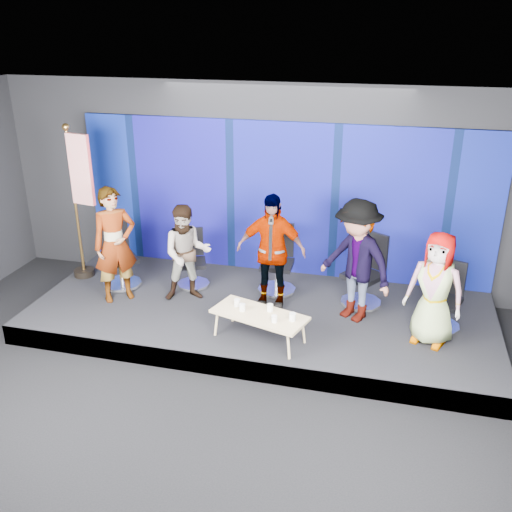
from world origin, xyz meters
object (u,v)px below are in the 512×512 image
object	(u,v)px
chair_e	(444,306)
mug_b	(242,307)
chair_b	(193,267)
mug_a	(237,303)
panelist_c	(271,251)
mug_d	(274,319)
panelist_a	(115,245)
panelist_e	(435,289)
flag_stand	(81,200)
mug_e	(292,317)
chair_a	(120,264)
chair_d	(364,282)
chair_c	(278,270)
panelist_d	(356,261)
mug_c	(270,308)
panelist_b	(187,253)
coffee_table	(259,316)

from	to	relation	value
chair_e	mug_b	distance (m)	2.89
chair_b	mug_a	size ratio (longest dim) A/B	9.23
panelist_c	mug_d	bearing A→B (deg)	-77.55
mug_a	mug_b	size ratio (longest dim) A/B	1.02
chair_b	mug_d	xyz separation A→B (m)	(1.74, -1.60, 0.13)
panelist_a	panelist_e	size ratio (longest dim) A/B	1.14
panelist_a	flag_stand	size ratio (longest dim) A/B	0.70
mug_a	mug_e	xyz separation A→B (m)	(0.83, -0.21, 0.00)
chair_a	mug_e	distance (m)	3.36
chair_b	chair_d	size ratio (longest dim) A/B	0.84
chair_c	mug_b	world-z (taller)	chair_c
panelist_c	flag_stand	bearing A→B (deg)	173.64
chair_b	mug_e	world-z (taller)	chair_b
chair_c	panelist_a	bearing A→B (deg)	-161.90
chair_d	panelist_e	distance (m)	1.40
panelist_d	mug_c	xyz separation A→B (m)	(-1.07, -0.84, -0.46)
panelist_b	coffee_table	xyz separation A→B (m)	(1.39, -0.93, -0.40)
chair_b	mug_b	size ratio (longest dim) A/B	9.39
chair_a	panelist_d	bearing A→B (deg)	-45.19
panelist_d	panelist_b	bearing A→B (deg)	-147.64
chair_c	mug_b	bearing A→B (deg)	-98.53
chair_a	coffee_table	world-z (taller)	chair_a
panelist_d	panelist_a	bearing A→B (deg)	-143.59
chair_d	panelist_d	distance (m)	0.74
chair_d	panelist_d	size ratio (longest dim) A/B	0.62
chair_b	chair_c	distance (m)	1.41
chair_c	mug_a	distance (m)	1.46
coffee_table	chair_e	bearing A→B (deg)	22.01
panelist_b	panelist_c	xyz separation A→B (m)	(1.30, 0.12, 0.12)
panelist_d	mug_a	bearing A→B (deg)	-120.15
mug_e	chair_a	bearing A→B (deg)	158.93
chair_d	panelist_a	bearing A→B (deg)	-136.39
panelist_b	flag_stand	distance (m)	2.06
coffee_table	mug_e	size ratio (longest dim) A/B	13.10
panelist_a	chair_b	size ratio (longest dim) A/B	1.91
chair_a	coffee_table	size ratio (longest dim) A/B	0.80
coffee_table	mug_b	xyz separation A→B (m)	(-0.25, 0.02, 0.08)
panelist_c	chair_a	bearing A→B (deg)	175.71
coffee_table	panelist_b	bearing A→B (deg)	146.04
chair_b	mug_b	bearing A→B (deg)	-70.61
mug_e	mug_b	bearing A→B (deg)	172.22
panelist_e	chair_e	bearing A→B (deg)	88.79
chair_b	chair_c	world-z (taller)	chair_c
mug_c	mug_d	bearing A→B (deg)	-66.35
panelist_b	panelist_e	xyz separation A→B (m)	(3.67, -0.40, 0.02)
panelist_a	chair_d	xyz separation A→B (m)	(3.76, 0.77, -0.54)
coffee_table	panelist_d	bearing A→B (deg)	38.58
mug_c	mug_d	size ratio (longest dim) A/B	1.07
panelist_e	coffee_table	xyz separation A→B (m)	(-2.28, -0.53, -0.43)
chair_d	chair_e	distance (m)	1.24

